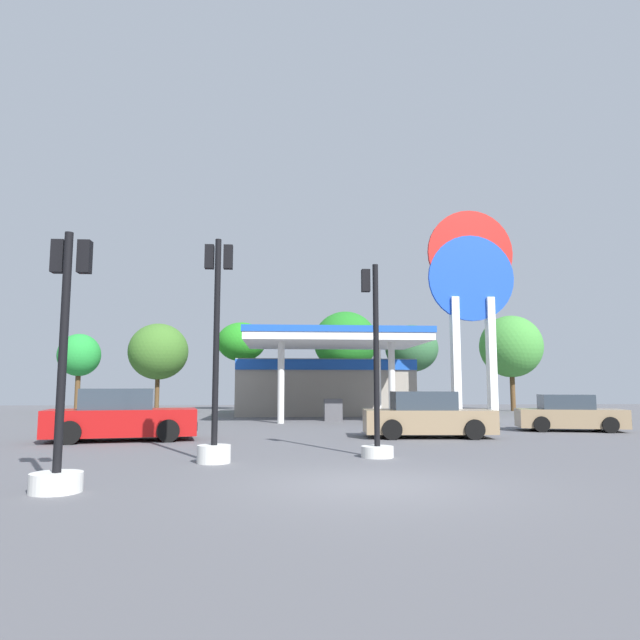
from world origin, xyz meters
The scene contains 15 objects.
ground_plane centered at (0.00, 0.00, 0.00)m, with size 90.00×90.00×0.00m, color #56565B.
gas_station centered at (1.10, 24.64, 2.05)m, with size 10.50×13.52×4.49m.
station_pole_sign centered at (8.70, 19.59, 7.13)m, with size 4.69×0.56×11.31m.
car_0 centered at (-6.65, 8.70, 0.75)m, with size 4.88×2.75×1.65m.
car_1 centered at (9.64, 11.53, 0.64)m, with size 4.20×2.55×1.40m.
car_2 centered at (3.40, 9.14, 0.70)m, with size 4.44×2.22×1.55m.
traffic_signal_0 centered at (0.74, 3.84, 1.36)m, with size 0.79×0.79×4.77m.
traffic_signal_1 centered at (-3.08, 3.10, 1.62)m, with size 0.75×0.75×5.15m.
traffic_signal_2 centered at (-5.22, -0.37, 1.33)m, with size 0.83×0.83×4.31m.
tree_0 centered at (-15.14, 29.38, 3.81)m, with size 2.80×2.80×5.28m.
tree_1 centered at (-10.31, 31.42, 4.22)m, with size 4.22×4.22×6.24m.
tree_2 centered at (-4.44, 32.10, 4.98)m, with size 3.58×3.58×6.45m.
tree_3 centered at (3.20, 31.45, 5.01)m, with size 4.68×4.68×7.24m.
tree_4 centered at (8.29, 32.04, 4.57)m, with size 3.96×3.96×6.35m.
tree_5 centered at (15.05, 29.84, 4.60)m, with size 4.46×4.46×6.84m.
Camera 1 is at (-1.63, -10.15, 1.70)m, focal length 32.00 mm.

